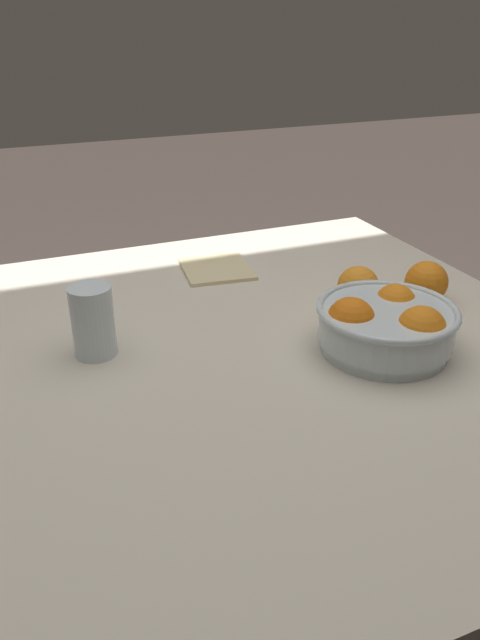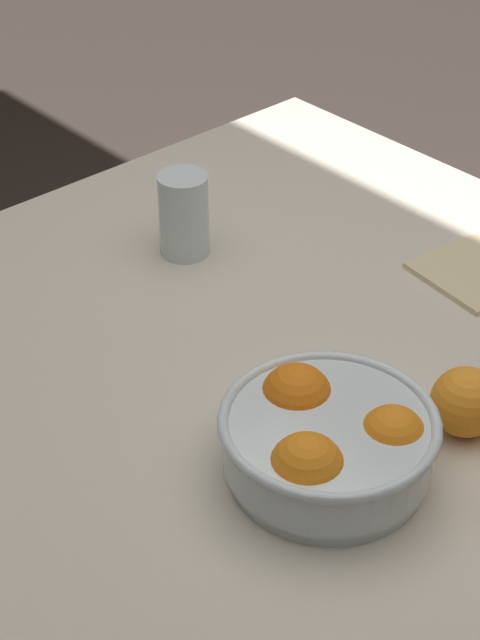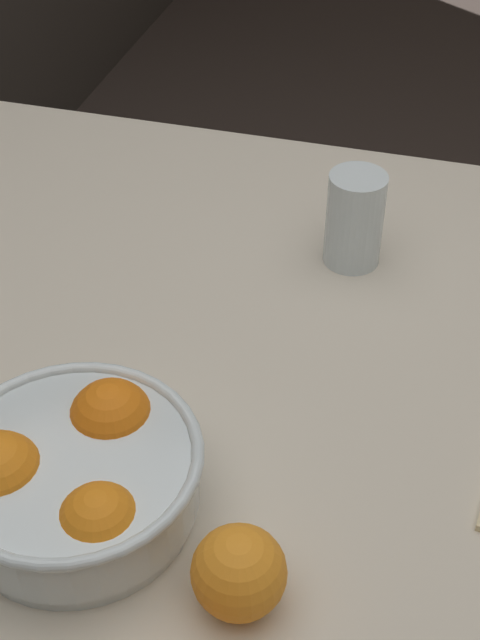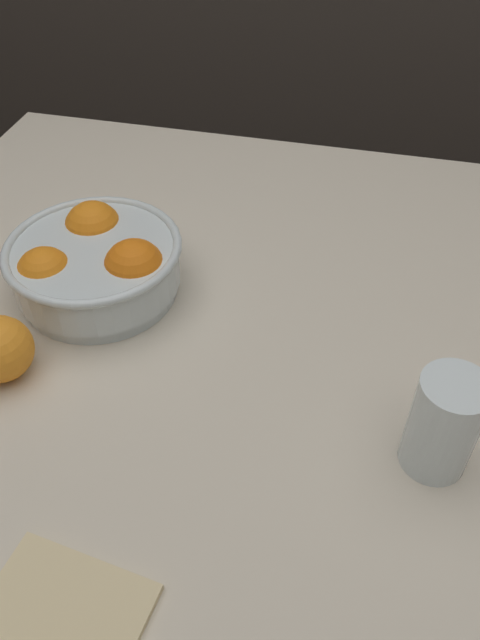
% 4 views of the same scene
% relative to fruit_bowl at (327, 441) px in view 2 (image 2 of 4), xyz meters
% --- Properties ---
extents(dining_table, '(1.09, 1.15, 0.76)m').
position_rel_fruit_bowl_xyz_m(dining_table, '(0.18, -0.09, -0.12)').
color(dining_table, beige).
rests_on(dining_table, ground_plane).
extents(fruit_bowl, '(0.24, 0.24, 0.10)m').
position_rel_fruit_bowl_xyz_m(fruit_bowl, '(0.00, 0.00, 0.00)').
color(fruit_bowl, silver).
rests_on(fruit_bowl, dining_table).
extents(juice_glass, '(0.07, 0.07, 0.12)m').
position_rel_fruit_bowl_xyz_m(juice_glass, '(0.45, -0.18, 0.01)').
color(juice_glass, '#F4A314').
rests_on(juice_glass, dining_table).
extents(orange_loose_front, '(0.08, 0.08, 0.08)m').
position_rel_fruit_bowl_xyz_m(orange_loose_front, '(-0.05, -0.17, -0.01)').
color(orange_loose_front, orange).
rests_on(orange_loose_front, dining_table).
extents(napkin, '(0.16, 0.17, 0.01)m').
position_rel_fruit_bowl_xyz_m(napkin, '(0.14, -0.44, -0.04)').
color(napkin, beige).
rests_on(napkin, dining_table).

